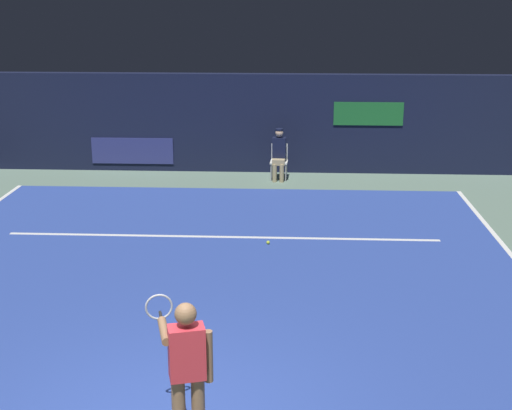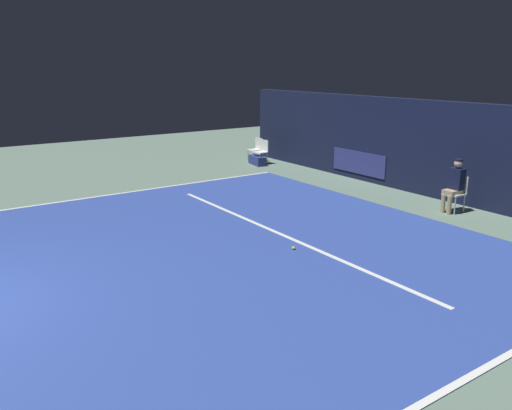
{
  "view_description": "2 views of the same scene",
  "coord_description": "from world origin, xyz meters",
  "views": [
    {
      "loc": [
        1.32,
        -6.65,
        4.64
      ],
      "look_at": [
        0.7,
        5.93,
        0.84
      ],
      "focal_mm": 49.77,
      "sensor_mm": 36.0,
      "label": 1
    },
    {
      "loc": [
        8.24,
        0.15,
        3.51
      ],
      "look_at": [
        0.14,
        5.75,
        0.8
      ],
      "focal_mm": 35.82,
      "sensor_mm": 36.0,
      "label": 2
    }
  ],
  "objects": [
    {
      "name": "ground_plane",
      "position": [
        0.0,
        4.53,
        0.0
      ],
      "size": [
        33.05,
        33.05,
        0.0
      ],
      "primitive_type": "plane",
      "color": "slate"
    },
    {
      "name": "court_surface",
      "position": [
        0.0,
        4.53,
        0.01
      ],
      "size": [
        10.89,
        11.07,
        0.01
      ],
      "primitive_type": "cube",
      "color": "#2D479E",
      "rests_on": "ground"
    },
    {
      "name": "line_service",
      "position": [
        0.0,
        6.47,
        0.01
      ],
      "size": [
        8.49,
        0.1,
        0.01
      ],
      "primitive_type": "cube",
      "color": "white",
      "rests_on": "court_surface"
    },
    {
      "name": "back_wall",
      "position": [
        -0.0,
        11.94,
        1.3
      ],
      "size": [
        16.66,
        0.33,
        2.6
      ],
      "color": "#141933",
      "rests_on": "ground"
    },
    {
      "name": "tennis_player",
      "position": [
        0.31,
        -0.34,
        0.99
      ],
      "size": [
        0.81,
        0.92,
        1.73
      ],
      "color": "#8C6647",
      "rests_on": "ground"
    },
    {
      "name": "line_judge_on_chair",
      "position": [
        1.03,
        11.03,
        0.69
      ],
      "size": [
        0.46,
        0.54,
        1.32
      ],
      "color": "white",
      "rests_on": "ground"
    },
    {
      "name": "tennis_ball",
      "position": [
        0.92,
        6.11,
        0.05
      ],
      "size": [
        0.07,
        0.07,
        0.07
      ],
      "primitive_type": "sphere",
      "color": "#CCE033",
      "rests_on": "court_surface"
    }
  ]
}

